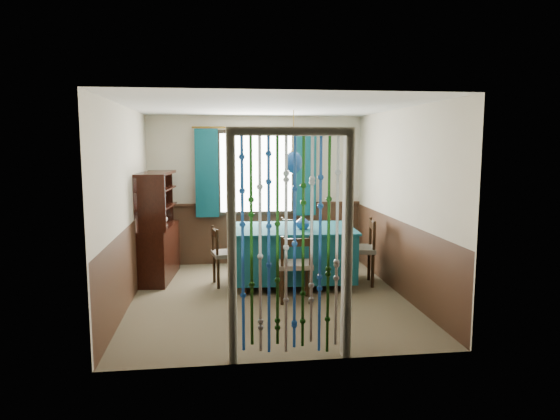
{
  "coord_description": "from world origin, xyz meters",
  "views": [
    {
      "loc": [
        -0.67,
        -6.41,
        2.02
      ],
      "look_at": [
        0.21,
        0.44,
        1.11
      ],
      "focal_mm": 32.0,
      "sensor_mm": 36.0,
      "label": 1
    }
  ],
  "objects": [
    {
      "name": "wall_right",
      "position": [
        1.8,
        0.0,
        1.25
      ],
      "size": [
        0.0,
        4.0,
        4.0
      ],
      "primitive_type": "plane",
      "rotation": [
        1.57,
        0.0,
        -1.57
      ],
      "color": "beige",
      "rests_on": "ground"
    },
    {
      "name": "vase_sideboard",
      "position": [
        -1.51,
        1.49,
        0.89
      ],
      "size": [
        0.19,
        0.19,
        0.16
      ],
      "primitive_type": "imported",
      "rotation": [
        0.0,
        0.0,
        -0.29
      ],
      "color": "beige",
      "rests_on": "sideboard"
    },
    {
      "name": "doorway",
      "position": [
        0.0,
        -1.94,
        1.05
      ],
      "size": [
        1.16,
        0.12,
        2.18
      ],
      "primitive_type": null,
      "color": "silver",
      "rests_on": "ground"
    },
    {
      "name": "dining_table",
      "position": [
        0.42,
        0.59,
        0.48
      ],
      "size": [
        1.79,
        1.29,
        0.84
      ],
      "rotation": [
        0.0,
        0.0,
        -0.05
      ],
      "color": "#0E3E49",
      "rests_on": "floor"
    },
    {
      "name": "wainscot_left",
      "position": [
        -1.79,
        0.0,
        0.5
      ],
      "size": [
        0.0,
        4.0,
        4.0
      ],
      "primitive_type": "plane",
      "rotation": [
        1.57,
        0.0,
        1.57
      ],
      "color": "#3D2417",
      "rests_on": "ground"
    },
    {
      "name": "chair_right",
      "position": [
        1.4,
        0.48,
        0.51
      ],
      "size": [
        0.52,
        0.54,
        0.96
      ],
      "rotation": [
        0.0,
        0.0,
        1.4
      ],
      "color": "black",
      "rests_on": "floor"
    },
    {
      "name": "sideboard",
      "position": [
        -1.57,
        1.15,
        0.57
      ],
      "size": [
        0.55,
        1.27,
        1.62
      ],
      "rotation": [
        0.0,
        0.0,
        -0.1
      ],
      "color": "black",
      "rests_on": "floor"
    },
    {
      "name": "wainscot_front",
      "position": [
        0.0,
        -1.99,
        0.5
      ],
      "size": [
        3.6,
        0.0,
        3.6
      ],
      "primitive_type": "plane",
      "rotation": [
        -1.57,
        0.0,
        0.0
      ],
      "color": "#3D2417",
      "rests_on": "ground"
    },
    {
      "name": "chair_far",
      "position": [
        0.5,
        1.37,
        0.45
      ],
      "size": [
        0.52,
        0.51,
        0.84
      ],
      "rotation": [
        0.0,
        0.0,
        2.82
      ],
      "color": "black",
      "rests_on": "floor"
    },
    {
      "name": "wall_left",
      "position": [
        -1.8,
        0.0,
        1.25
      ],
      "size": [
        0.0,
        4.0,
        4.0
      ],
      "primitive_type": "plane",
      "rotation": [
        1.57,
        0.0,
        1.57
      ],
      "color": "beige",
      "rests_on": "ground"
    },
    {
      "name": "wainscot_right",
      "position": [
        1.79,
        0.0,
        0.5
      ],
      "size": [
        0.0,
        4.0,
        4.0
      ],
      "primitive_type": "plane",
      "rotation": [
        1.57,
        0.0,
        -1.57
      ],
      "color": "#3D2417",
      "rests_on": "ground"
    },
    {
      "name": "chair_near",
      "position": [
        0.32,
        -0.21,
        0.47
      ],
      "size": [
        0.46,
        0.44,
        0.89
      ],
      "rotation": [
        0.0,
        0.0,
        -0.05
      ],
      "color": "black",
      "rests_on": "floor"
    },
    {
      "name": "wall_front",
      "position": [
        0.0,
        -2.0,
        1.25
      ],
      "size": [
        3.6,
        0.0,
        3.6
      ],
      "primitive_type": "plane",
      "rotation": [
        -1.57,
        0.0,
        0.0
      ],
      "color": "beige",
      "rests_on": "ground"
    },
    {
      "name": "vase_table",
      "position": [
        0.53,
        0.44,
        0.93
      ],
      "size": [
        0.18,
        0.18,
        0.19
      ],
      "primitive_type": "imported",
      "rotation": [
        0.0,
        0.0,
        -0.02
      ],
      "color": "navy",
      "rests_on": "dining_table"
    },
    {
      "name": "pendant_lamp",
      "position": [
        0.42,
        0.59,
        1.78
      ],
      "size": [
        0.25,
        0.25,
        0.88
      ],
      "color": "olive",
      "rests_on": "ceiling"
    },
    {
      "name": "bowl_shelf",
      "position": [
        -1.51,
        0.88,
        1.13
      ],
      "size": [
        0.25,
        0.25,
        0.06
      ],
      "primitive_type": "imported",
      "rotation": [
        0.0,
        0.0,
        -0.09
      ],
      "color": "beige",
      "rests_on": "sideboard"
    },
    {
      "name": "window",
      "position": [
        0.0,
        1.95,
        1.55
      ],
      "size": [
        1.32,
        0.12,
        1.42
      ],
      "primitive_type": "cube",
      "color": "black",
      "rests_on": "wall_back"
    },
    {
      "name": "wainscot_back",
      "position": [
        0.0,
        1.99,
        0.5
      ],
      "size": [
        3.6,
        0.0,
        3.6
      ],
      "primitive_type": "plane",
      "rotation": [
        1.57,
        0.0,
        0.0
      ],
      "color": "#3D2417",
      "rests_on": "ground"
    },
    {
      "name": "wall_back",
      "position": [
        0.0,
        2.0,
        1.25
      ],
      "size": [
        3.6,
        0.0,
        3.6
      ],
      "primitive_type": "plane",
      "rotation": [
        1.57,
        0.0,
        0.0
      ],
      "color": "beige",
      "rests_on": "ground"
    },
    {
      "name": "chair_left",
      "position": [
        -0.56,
        0.68,
        0.45
      ],
      "size": [
        0.47,
        0.48,
        0.85
      ],
      "rotation": [
        0.0,
        0.0,
        -1.4
      ],
      "color": "black",
      "rests_on": "floor"
    },
    {
      "name": "floor",
      "position": [
        0.0,
        0.0,
        0.0
      ],
      "size": [
        4.0,
        4.0,
        0.0
      ],
      "primitive_type": "plane",
      "color": "brown",
      "rests_on": "ground"
    },
    {
      "name": "ceiling",
      "position": [
        0.0,
        0.0,
        2.5
      ],
      "size": [
        4.0,
        4.0,
        0.0
      ],
      "primitive_type": "plane",
      "rotation": [
        3.14,
        0.0,
        0.0
      ],
      "color": "silver",
      "rests_on": "ground"
    }
  ]
}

